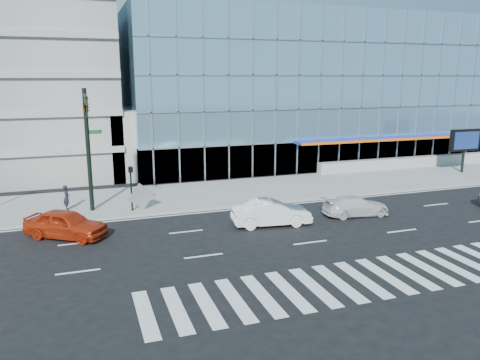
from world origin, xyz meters
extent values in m
plane|color=black|center=(0.00, 0.00, 0.00)|extent=(160.00, 160.00, 0.00)
cube|color=gray|center=(0.00, 8.00, 0.07)|extent=(120.00, 8.00, 0.15)
cube|color=#75A8C4|center=(14.00, 26.00, 7.50)|extent=(42.00, 26.00, 15.00)
cube|color=gray|center=(-6.00, 18.00, 3.00)|extent=(6.00, 8.00, 6.00)
cube|color=gray|center=(24.00, 11.60, 0.65)|extent=(30.00, 0.80, 1.00)
cylinder|color=black|center=(-11.00, 6.00, 4.15)|extent=(0.28, 0.28, 8.00)
cylinder|color=black|center=(-11.00, 3.20, 7.75)|extent=(0.18, 5.60, 0.18)
imported|color=black|center=(-11.00, 1.80, 7.15)|extent=(0.18, 0.22, 1.10)
imported|color=black|center=(-11.00, 4.00, 7.15)|extent=(0.48, 2.24, 0.90)
cube|color=#0C591E|center=(-10.55, 6.00, 5.35)|extent=(0.90, 0.05, 0.25)
cylinder|color=black|center=(-8.50, 5.00, 1.65)|extent=(0.12, 0.12, 3.00)
cube|color=black|center=(-8.50, 4.85, 2.95)|extent=(0.30, 0.25, 0.35)
cylinder|color=black|center=(22.00, 8.00, 1.15)|extent=(0.24, 0.24, 2.00)
cube|color=black|center=(22.00, 8.00, 3.15)|extent=(3.20, 0.40, 2.00)
cube|color=#0C193F|center=(22.00, 7.78, 3.15)|extent=(2.80, 0.02, 1.60)
imported|color=silver|center=(5.17, -0.38, 0.63)|extent=(4.51, 2.16, 1.27)
imported|color=white|center=(-0.83, -0.48, 0.79)|extent=(4.96, 2.26, 1.58)
imported|color=#B32A0D|center=(-12.55, 1.21, 0.80)|extent=(4.94, 4.21, 1.60)
imported|color=black|center=(-12.58, 6.62, 0.99)|extent=(0.48, 0.66, 1.68)
cube|color=gray|center=(-7.88, 5.00, 1.06)|extent=(1.83, 0.19, 1.83)
camera|label=1|loc=(-11.52, -25.55, 8.83)|focal=35.00mm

